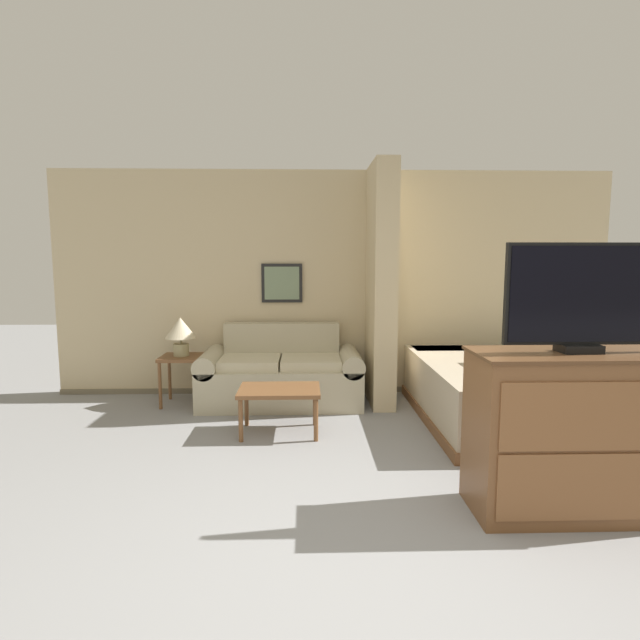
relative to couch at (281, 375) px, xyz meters
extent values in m
plane|color=gray|center=(0.61, -3.19, -0.32)|extent=(20.00, 20.00, 0.00)
cube|color=#CCB78E|center=(0.61, 0.48, 0.98)|extent=(6.46, 0.12, 2.60)
cube|color=#70644E|center=(0.61, 0.41, -0.29)|extent=(6.46, 0.02, 0.06)
cube|color=black|center=(0.00, 0.41, 0.99)|extent=(0.47, 0.02, 0.45)
cube|color=gray|center=(0.00, 0.39, 0.99)|extent=(0.40, 0.01, 0.38)
cube|color=#CCB78E|center=(1.09, 0.01, 0.98)|extent=(0.24, 0.83, 2.60)
cube|color=#B7AD8E|center=(0.00, -0.04, -0.10)|extent=(1.31, 0.84, 0.43)
cube|color=#B7AD8E|center=(0.00, 0.28, 0.33)|extent=(1.31, 0.20, 0.43)
cube|color=#B7AD8E|center=(-0.76, -0.04, -0.10)|extent=(0.22, 0.84, 0.43)
cylinder|color=#B7AD8E|center=(-0.76, -0.04, 0.16)|extent=(0.24, 0.84, 0.24)
cube|color=#B7AD8E|center=(0.76, -0.04, -0.10)|extent=(0.22, 0.84, 0.43)
cylinder|color=#B7AD8E|center=(0.76, -0.04, 0.16)|extent=(0.24, 0.84, 0.24)
cube|color=beige|center=(-0.33, -0.09, 0.16)|extent=(0.64, 0.60, 0.10)
cube|color=beige|center=(0.33, -0.09, 0.16)|extent=(0.64, 0.60, 0.10)
cube|color=brown|center=(0.03, -0.98, 0.09)|extent=(0.73, 0.51, 0.04)
cylinder|color=brown|center=(-0.29, -1.19, -0.12)|extent=(0.04, 0.04, 0.38)
cylinder|color=brown|center=(0.36, -1.19, -0.12)|extent=(0.04, 0.04, 0.38)
cylinder|color=brown|center=(-0.29, -0.76, -0.12)|extent=(0.04, 0.04, 0.38)
cylinder|color=brown|center=(0.36, -0.76, -0.12)|extent=(0.04, 0.04, 0.38)
cube|color=brown|center=(-1.08, -0.01, 0.20)|extent=(0.44, 0.44, 0.04)
cylinder|color=brown|center=(-1.27, -0.20, -0.07)|extent=(0.04, 0.04, 0.50)
cylinder|color=brown|center=(-0.90, -0.20, -0.07)|extent=(0.04, 0.04, 0.50)
cylinder|color=brown|center=(-1.27, 0.18, -0.07)|extent=(0.04, 0.04, 0.50)
cylinder|color=brown|center=(-0.90, 0.18, -0.07)|extent=(0.04, 0.04, 0.50)
cylinder|color=tan|center=(-1.08, -0.01, 0.29)|extent=(0.17, 0.17, 0.13)
cylinder|color=tan|center=(-1.08, -0.01, 0.39)|extent=(0.02, 0.02, 0.06)
cone|color=beige|center=(-1.08, -0.01, 0.53)|extent=(0.33, 0.33, 0.22)
cube|color=brown|center=(1.94, -2.46, 0.18)|extent=(1.24, 0.51, 1.00)
cube|color=#54351E|center=(1.94, -2.46, 0.69)|extent=(1.27, 0.53, 0.02)
cube|color=brown|center=(1.94, -2.72, 0.38)|extent=(1.14, 0.01, 0.40)
cube|color=brown|center=(1.94, -2.72, -0.04)|extent=(1.14, 0.01, 0.40)
cube|color=black|center=(1.94, -2.46, 0.73)|extent=(0.24, 0.16, 0.05)
cube|color=black|center=(1.94, -2.46, 1.06)|extent=(0.94, 0.04, 0.61)
cube|color=black|center=(1.94, -2.48, 1.06)|extent=(0.90, 0.01, 0.57)
cube|color=brown|center=(2.26, -0.70, -0.27)|extent=(1.69, 2.13, 0.10)
cube|color=tan|center=(2.26, -0.70, 0.03)|extent=(1.65, 2.09, 0.49)
cube|color=white|center=(2.26, 0.12, 0.22)|extent=(1.53, 0.36, 0.10)
cube|color=#2D4733|center=(2.33, -0.73, 0.48)|extent=(0.26, 0.21, 0.43)
cube|color=#2D4733|center=(2.33, -0.85, 0.40)|extent=(0.20, 0.03, 0.19)
ellipsoid|color=#2D4733|center=(2.33, -0.73, 0.70)|extent=(0.25, 0.20, 0.10)
camera|label=1|loc=(0.27, -5.40, 1.27)|focal=28.00mm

